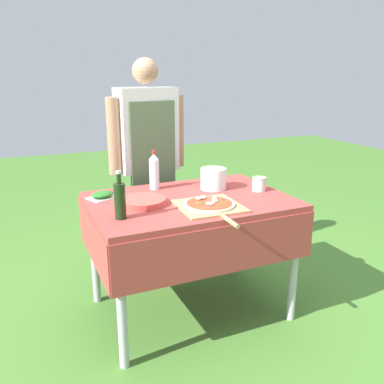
# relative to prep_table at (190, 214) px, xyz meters

# --- Properties ---
(ground_plane) EXTENTS (12.00, 12.00, 0.00)m
(ground_plane) POSITION_rel_prep_table_xyz_m (0.00, 0.00, -0.68)
(ground_plane) COLOR #477A2D
(prep_table) EXTENTS (1.23, 0.86, 0.78)m
(prep_table) POSITION_rel_prep_table_xyz_m (0.00, 0.00, 0.00)
(prep_table) COLOR #A83D38
(prep_table) RESTS_ON ground
(person_cook) EXTENTS (0.61, 0.25, 1.63)m
(person_cook) POSITION_rel_prep_table_xyz_m (-0.05, 0.68, 0.28)
(person_cook) COLOR #333D56
(person_cook) RESTS_ON ground
(pizza_on_peel) EXTENTS (0.37, 0.54, 0.05)m
(pizza_on_peel) POSITION_rel_prep_table_xyz_m (0.03, -0.21, 0.12)
(pizza_on_peel) COLOR tan
(pizza_on_peel) RESTS_ON prep_table
(oil_bottle) EXTENTS (0.06, 0.06, 0.26)m
(oil_bottle) POSITION_rel_prep_table_xyz_m (-0.48, -0.18, 0.21)
(oil_bottle) COLOR black
(oil_bottle) RESTS_ON prep_table
(water_bottle) EXTENTS (0.06, 0.06, 0.26)m
(water_bottle) POSITION_rel_prep_table_xyz_m (-0.13, 0.29, 0.22)
(water_bottle) COLOR silver
(water_bottle) RESTS_ON prep_table
(herb_container) EXTENTS (0.21, 0.18, 0.04)m
(herb_container) POSITION_rel_prep_table_xyz_m (-0.49, 0.23, 0.12)
(herb_container) COLOR silver
(herb_container) RESTS_ON prep_table
(mixing_tub) EXTENTS (0.17, 0.17, 0.14)m
(mixing_tub) POSITION_rel_prep_table_xyz_m (0.23, 0.14, 0.17)
(mixing_tub) COLOR silver
(mixing_tub) RESTS_ON prep_table
(plate_stack) EXTENTS (0.28, 0.28, 0.03)m
(plate_stack) POSITION_rel_prep_table_xyz_m (-0.30, 0.01, 0.12)
(plate_stack) COLOR #DB4C42
(plate_stack) RESTS_ON prep_table
(sauce_jar) EXTENTS (0.09, 0.09, 0.09)m
(sauce_jar) POSITION_rel_prep_table_xyz_m (0.48, -0.02, 0.14)
(sauce_jar) COLOR silver
(sauce_jar) RESTS_ON prep_table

